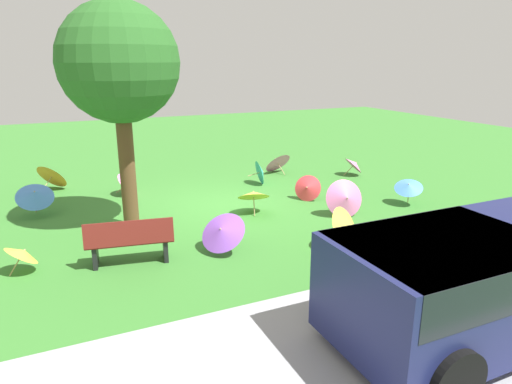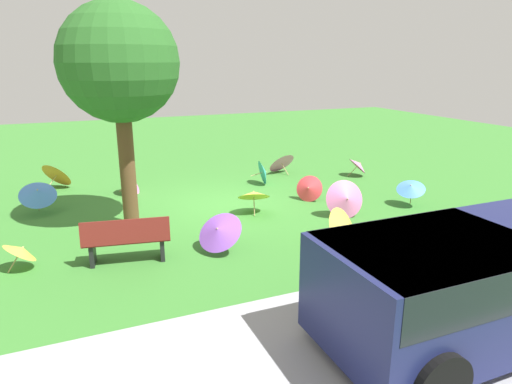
{
  "view_description": "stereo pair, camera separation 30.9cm",
  "coord_description": "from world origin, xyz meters",
  "px_view_note": "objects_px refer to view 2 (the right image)",
  "views": [
    {
      "loc": [
        3.97,
        10.77,
        3.71
      ],
      "look_at": [
        -0.49,
        1.05,
        0.6
      ],
      "focal_mm": 32.01,
      "sensor_mm": 36.0,
      "label": 1
    },
    {
      "loc": [
        3.69,
        10.9,
        3.71
      ],
      "look_at": [
        -0.49,
        1.05,
        0.6
      ],
      "focal_mm": 32.01,
      "sensor_mm": 36.0,
      "label": 2
    }
  ],
  "objects_px": {
    "park_bench": "(127,240)",
    "parasol_pink_6": "(359,165)",
    "shade_tree": "(119,65)",
    "parasol_purple_4": "(219,231)",
    "parasol_pink_1": "(131,182)",
    "parasol_red_0": "(309,188)",
    "van_dark": "(474,277)",
    "parasol_pink_5": "(346,199)",
    "parasol_yellow_0": "(347,229)",
    "parasol_teal_0": "(264,172)",
    "parasol_yellow_6": "(21,250)",
    "parasol_yellow_2": "(254,194)",
    "parasol_blue_0": "(411,187)",
    "parasol_orange_0": "(58,174)",
    "parasol_blue_1": "(38,193)",
    "parasol_pink_0": "(280,161)"
  },
  "relations": [
    {
      "from": "park_bench",
      "to": "parasol_pink_6",
      "type": "bearing_deg",
      "value": -153.82
    },
    {
      "from": "shade_tree",
      "to": "parasol_purple_4",
      "type": "height_order",
      "value": "shade_tree"
    },
    {
      "from": "parasol_pink_1",
      "to": "parasol_purple_4",
      "type": "height_order",
      "value": "parasol_purple_4"
    },
    {
      "from": "parasol_red_0",
      "to": "parasol_pink_1",
      "type": "xyz_separation_m",
      "value": [
        4.32,
        -2.62,
        -0.03
      ]
    },
    {
      "from": "park_bench",
      "to": "parasol_pink_1",
      "type": "bearing_deg",
      "value": -99.18
    },
    {
      "from": "van_dark",
      "to": "parasol_pink_5",
      "type": "distance_m",
      "value": 5.04
    },
    {
      "from": "parasol_pink_1",
      "to": "parasol_pink_6",
      "type": "xyz_separation_m",
      "value": [
        -7.22,
        0.81,
        0.05
      ]
    },
    {
      "from": "parasol_red_0",
      "to": "parasol_purple_4",
      "type": "distance_m",
      "value": 4.08
    },
    {
      "from": "shade_tree",
      "to": "parasol_yellow_0",
      "type": "xyz_separation_m",
      "value": [
        -3.76,
        3.18,
        -3.15
      ]
    },
    {
      "from": "parasol_yellow_0",
      "to": "park_bench",
      "type": "bearing_deg",
      "value": -15.19
    },
    {
      "from": "parasol_teal_0",
      "to": "parasol_yellow_6",
      "type": "relative_size",
      "value": 1.05
    },
    {
      "from": "parasol_pink_6",
      "to": "van_dark",
      "type": "bearing_deg",
      "value": 64.06
    },
    {
      "from": "van_dark",
      "to": "parasol_yellow_2",
      "type": "xyz_separation_m",
      "value": [
        0.66,
        -6.06,
        -0.42
      ]
    },
    {
      "from": "van_dark",
      "to": "parasol_blue_0",
      "type": "relative_size",
      "value": 4.53
    },
    {
      "from": "parasol_blue_0",
      "to": "parasol_orange_0",
      "type": "bearing_deg",
      "value": -33.26
    },
    {
      "from": "parasol_blue_1",
      "to": "parasol_pink_6",
      "type": "relative_size",
      "value": 1.14
    },
    {
      "from": "parasol_blue_0",
      "to": "park_bench",
      "type": "bearing_deg",
      "value": 5.26
    },
    {
      "from": "parasol_blue_1",
      "to": "parasol_pink_6",
      "type": "distance_m",
      "value": 9.61
    },
    {
      "from": "parasol_blue_0",
      "to": "parasol_blue_1",
      "type": "xyz_separation_m",
      "value": [
        8.93,
        -3.08,
        0.04
      ]
    },
    {
      "from": "shade_tree",
      "to": "parasol_orange_0",
      "type": "distance_m",
      "value": 5.46
    },
    {
      "from": "parasol_yellow_2",
      "to": "parasol_pink_6",
      "type": "distance_m",
      "value": 5.14
    },
    {
      "from": "parasol_pink_0",
      "to": "parasol_blue_0",
      "type": "bearing_deg",
      "value": 108.13
    },
    {
      "from": "van_dark",
      "to": "parasol_purple_4",
      "type": "relative_size",
      "value": 3.81
    },
    {
      "from": "parasol_pink_0",
      "to": "parasol_yellow_0",
      "type": "bearing_deg",
      "value": 75.53
    },
    {
      "from": "parasol_pink_5",
      "to": "parasol_pink_6",
      "type": "relative_size",
      "value": 1.21
    },
    {
      "from": "parasol_pink_5",
      "to": "parasol_purple_4",
      "type": "bearing_deg",
      "value": 12.4
    },
    {
      "from": "park_bench",
      "to": "parasol_yellow_2",
      "type": "distance_m",
      "value": 3.76
    },
    {
      "from": "parasol_pink_6",
      "to": "parasol_purple_4",
      "type": "relative_size",
      "value": 0.7
    },
    {
      "from": "parasol_orange_0",
      "to": "parasol_pink_1",
      "type": "xyz_separation_m",
      "value": [
        -1.93,
        1.5,
        -0.1
      ]
    },
    {
      "from": "parasol_blue_1",
      "to": "parasol_yellow_6",
      "type": "bearing_deg",
      "value": 86.67
    },
    {
      "from": "van_dark",
      "to": "parasol_purple_4",
      "type": "xyz_separation_m",
      "value": [
        2.24,
        -4.09,
        -0.45
      ]
    },
    {
      "from": "shade_tree",
      "to": "parasol_yellow_6",
      "type": "distance_m",
      "value": 4.22
    },
    {
      "from": "parasol_pink_0",
      "to": "parasol_yellow_2",
      "type": "xyz_separation_m",
      "value": [
        2.47,
        3.55,
        0.08
      ]
    },
    {
      "from": "parasol_red_0",
      "to": "parasol_pink_6",
      "type": "height_order",
      "value": "parasol_red_0"
    },
    {
      "from": "parasol_yellow_2",
      "to": "parasol_pink_5",
      "type": "height_order",
      "value": "parasol_pink_5"
    },
    {
      "from": "van_dark",
      "to": "parasol_pink_6",
      "type": "bearing_deg",
      "value": -115.94
    },
    {
      "from": "shade_tree",
      "to": "parasol_pink_5",
      "type": "xyz_separation_m",
      "value": [
        -4.86,
        1.5,
        -3.13
      ]
    },
    {
      "from": "parasol_pink_1",
      "to": "parasol_orange_0",
      "type": "bearing_deg",
      "value": -37.79
    },
    {
      "from": "parasol_orange_0",
      "to": "parasol_red_0",
      "type": "xyz_separation_m",
      "value": [
        -6.25,
        4.11,
        -0.08
      ]
    },
    {
      "from": "parasol_purple_4",
      "to": "parasol_pink_5",
      "type": "bearing_deg",
      "value": -167.6
    },
    {
      "from": "van_dark",
      "to": "shade_tree",
      "type": "xyz_separation_m",
      "value": [
        3.61,
        -6.36,
        2.7
      ]
    },
    {
      "from": "shade_tree",
      "to": "parasol_blue_1",
      "type": "xyz_separation_m",
      "value": [
        1.99,
        -1.7,
        -3.05
      ]
    },
    {
      "from": "parasol_pink_6",
      "to": "parasol_pink_0",
      "type": "bearing_deg",
      "value": -32.36
    },
    {
      "from": "parasol_blue_0",
      "to": "parasol_purple_4",
      "type": "height_order",
      "value": "parasol_purple_4"
    },
    {
      "from": "park_bench",
      "to": "parasol_purple_4",
      "type": "height_order",
      "value": "park_bench"
    },
    {
      "from": "parasol_pink_0",
      "to": "parasol_red_0",
      "type": "distance_m",
      "value": 3.27
    },
    {
      "from": "parasol_orange_0",
      "to": "parasol_red_0",
      "type": "bearing_deg",
      "value": 146.67
    },
    {
      "from": "parasol_teal_0",
      "to": "parasol_pink_1",
      "type": "xyz_separation_m",
      "value": [
        3.93,
        -0.52,
        -0.04
      ]
    },
    {
      "from": "shade_tree",
      "to": "parasol_pink_5",
      "type": "bearing_deg",
      "value": 162.83
    },
    {
      "from": "parasol_orange_0",
      "to": "parasol_blue_0",
      "type": "bearing_deg",
      "value": 146.74
    }
  ]
}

